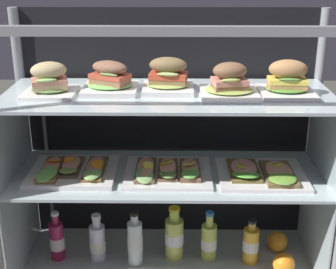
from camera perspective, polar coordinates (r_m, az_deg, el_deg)
name	(u,v)px	position (r m, az deg, el deg)	size (l,w,h in m)	color
case_base_deck	(168,264)	(2.02, 0.00, -14.79)	(1.20, 0.48, 0.04)	#B9BDB5
case_frame	(168,131)	(1.89, 0.05, 0.38)	(1.20, 0.48, 0.99)	gray
riser_lower_tier	(168,219)	(1.91, 0.00, -9.81)	(1.13, 0.41, 0.37)	silver
shelf_lower_glass	(168,174)	(1.82, 0.00, -4.63)	(1.15, 0.43, 0.01)	silver
riser_upper_tier	(168,136)	(1.76, 0.00, -0.16)	(1.13, 0.41, 0.29)	silver
shelf_upper_glass	(168,95)	(1.71, 0.00, 4.59)	(1.15, 0.43, 0.01)	silver
plated_roll_sandwich_left_of_center	(49,81)	(1.74, -13.57, 6.00)	(0.18, 0.18, 0.11)	white
plated_roll_sandwich_far_left	(110,80)	(1.74, -6.73, 6.28)	(0.19, 0.19, 0.11)	white
plated_roll_sandwich_far_right	(167,78)	(1.73, -0.11, 6.54)	(0.18, 0.18, 0.12)	white
plated_roll_sandwich_center	(229,84)	(1.68, 7.13, 5.83)	(0.19, 0.19, 0.12)	white
plated_roll_sandwich_near_left_corner	(287,82)	(1.73, 13.63, 5.97)	(0.18, 0.18, 0.12)	white
open_sandwich_tray_mid_left	(72,170)	(1.83, -11.01, -4.07)	(0.31, 0.27, 0.06)	white
open_sandwich_tray_left_of_center	(168,171)	(1.79, -0.05, -4.26)	(0.31, 0.27, 0.06)	white
open_sandwich_tray_center	(262,173)	(1.81, 10.85, -4.43)	(0.31, 0.28, 0.05)	white
juice_bottle_front_second	(57,240)	(2.03, -12.72, -11.85)	(0.06, 0.06, 0.20)	#9B1C46
juice_bottle_front_left_end	(98,242)	(2.00, -8.17, -12.19)	(0.06, 0.06, 0.20)	white
juice_bottle_back_center	(135,242)	(1.95, -3.84, -12.29)	(0.06, 0.06, 0.22)	white
juice_bottle_front_fourth	(174,237)	(1.98, 0.73, -11.78)	(0.07, 0.07, 0.22)	#C0C755
juice_bottle_front_middle	(209,241)	(1.99, 4.77, -12.14)	(0.06, 0.06, 0.20)	#BBCD4C
juice_bottle_back_left	(251,245)	(1.99, 9.58, -12.46)	(0.06, 0.06, 0.19)	gold
orange_fruit_beside_bottles	(277,241)	(2.09, 12.54, -12.00)	(0.08, 0.08, 0.08)	orange
orange_fruit_near_left_post	(284,264)	(1.97, 13.25, -14.36)	(0.08, 0.08, 0.08)	orange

